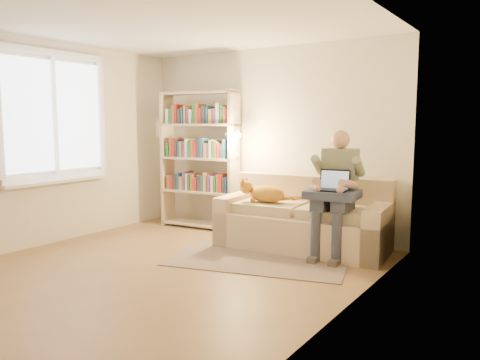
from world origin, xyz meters
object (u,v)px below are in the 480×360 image
Objects in this scene: person at (336,186)px; bookshelf at (200,153)px; sofa at (304,223)px; laptop at (333,185)px; cat at (263,193)px.

bookshelf is (-2.26, 0.26, 0.29)m from person.
bookshelf is (-1.79, 0.16, 0.80)m from sofa.
sofa is 1.97m from bookshelf.
person is at bearing 92.00° from laptop.
sofa is 1.46× the size of person.
cat is at bearing -165.26° from sofa.
sofa is 2.96× the size of cat.
sofa is 1.06× the size of bookshelf.
bookshelf reaches higher than sofa.
person is (0.46, -0.11, 0.51)m from sofa.
person reaches higher than cat.
laptop is (0.97, -0.05, 0.18)m from cat.
bookshelf reaches higher than laptop.
laptop reaches higher than sofa.
person is at bearing -13.52° from bookshelf.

